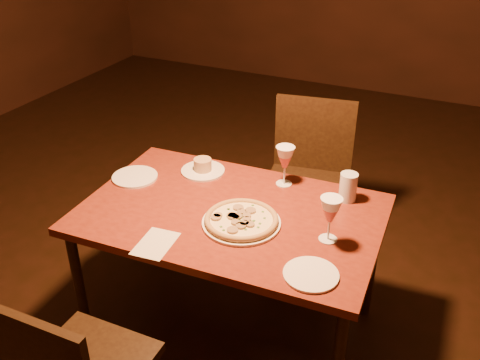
% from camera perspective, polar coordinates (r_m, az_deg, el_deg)
% --- Properties ---
extents(floor, '(7.00, 7.00, 0.00)m').
position_cam_1_polar(floor, '(2.89, -2.13, -12.69)').
color(floor, black).
rests_on(floor, ground).
extents(dining_table, '(1.31, 0.88, 0.69)m').
position_cam_1_polar(dining_table, '(2.34, -0.98, -4.56)').
color(dining_table, maroon).
rests_on(dining_table, floor).
extents(chair_far, '(0.51, 0.51, 0.91)m').
position_cam_1_polar(chair_far, '(2.97, 7.31, 0.56)').
color(chair_far, black).
rests_on(chair_far, floor).
extents(pizza_plate, '(0.33, 0.33, 0.04)m').
position_cam_1_polar(pizza_plate, '(2.22, 0.15, -4.30)').
color(pizza_plate, white).
rests_on(pizza_plate, dining_table).
extents(ramekin_saucer, '(0.21, 0.21, 0.07)m').
position_cam_1_polar(ramekin_saucer, '(2.61, -3.99, 1.33)').
color(ramekin_saucer, white).
rests_on(ramekin_saucer, dining_table).
extents(wine_glass_far, '(0.09, 0.09, 0.19)m').
position_cam_1_polar(wine_glass_far, '(2.47, 4.79, 1.52)').
color(wine_glass_far, '#CC5655').
rests_on(wine_glass_far, dining_table).
extents(wine_glass_right, '(0.09, 0.09, 0.19)m').
position_cam_1_polar(wine_glass_right, '(2.11, 9.55, -4.16)').
color(wine_glass_right, '#CC5655').
rests_on(wine_glass_right, dining_table).
extents(water_tumbler, '(0.08, 0.08, 0.13)m').
position_cam_1_polar(water_tumbler, '(2.40, 11.46, -0.74)').
color(water_tumbler, silver).
rests_on(water_tumbler, dining_table).
extents(side_plate_left, '(0.22, 0.22, 0.01)m').
position_cam_1_polar(side_plate_left, '(2.61, -11.15, 0.33)').
color(side_plate_left, white).
rests_on(side_plate_left, dining_table).
extents(side_plate_near, '(0.20, 0.20, 0.01)m').
position_cam_1_polar(side_plate_near, '(1.98, 7.57, -9.96)').
color(side_plate_near, white).
rests_on(side_plate_near, dining_table).
extents(menu_card, '(0.15, 0.21, 0.00)m').
position_cam_1_polar(menu_card, '(2.14, -8.99, -6.71)').
color(menu_card, beige).
rests_on(menu_card, dining_table).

